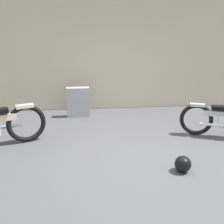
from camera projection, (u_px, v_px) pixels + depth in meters
The scene contains 4 objects.
ground_plane at pixel (147, 161), 4.79m from camera, with size 40.00×40.00×0.00m, color #47474C.
building_wall at pixel (122, 50), 7.55m from camera, with size 18.00×0.30×3.18m, color beige.
stone_marker at pixel (78, 102), 7.05m from camera, with size 0.57×0.20×0.75m, color #9E9EA3.
helmet at pixel (183, 164), 4.41m from camera, with size 0.27×0.27×0.27m, color black.
Camera 1 is at (-1.05, -4.23, 2.25)m, focal length 44.45 mm.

